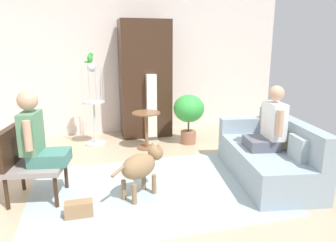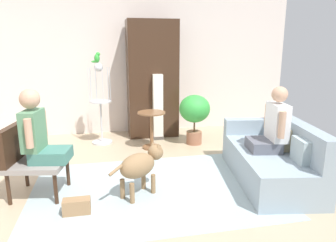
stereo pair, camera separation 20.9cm
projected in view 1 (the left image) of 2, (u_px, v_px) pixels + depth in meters
ground_plane at (158, 183)px, 4.00m from camera, size 6.98×6.98×0.00m
back_wall at (127, 63)px, 6.17m from camera, size 6.42×0.12×2.77m
area_rug at (154, 189)px, 3.84m from camera, size 2.93×2.06×0.01m
couch at (269, 156)px, 4.15m from camera, size 1.09×1.84×0.80m
armchair at (25, 159)px, 3.50m from camera, size 0.71×0.68×0.84m
person_on_couch at (270, 124)px, 4.01m from camera, size 0.49×0.55×0.82m
person_on_armchair at (37, 135)px, 3.45m from camera, size 0.53×0.50×0.84m
round_end_table at (146, 127)px, 5.27m from camera, size 0.47×0.47×0.64m
dog at (141, 165)px, 3.60m from camera, size 0.68×0.52×0.59m
bird_cage_stand at (94, 106)px, 5.42m from camera, size 0.38×0.38×1.44m
parrot at (90, 58)px, 5.22m from camera, size 0.17×0.10×0.18m
potted_plant at (189, 112)px, 5.50m from camera, size 0.54×0.54×0.89m
column_lamp at (151, 108)px, 5.76m from camera, size 0.20×0.20×1.22m
armoire_cabinet at (145, 79)px, 5.93m from camera, size 0.94×0.56×2.19m
handbag at (79, 209)px, 3.22m from camera, size 0.29×0.14×0.16m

